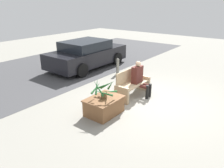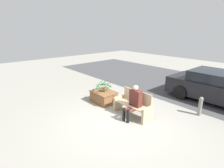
% 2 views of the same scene
% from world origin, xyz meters
% --- Properties ---
extents(ground_plane, '(30.00, 30.00, 0.00)m').
position_xyz_m(ground_plane, '(0.00, 0.00, 0.00)').
color(ground_plane, gray).
extents(road_surface, '(20.00, 6.00, 0.01)m').
position_xyz_m(road_surface, '(0.00, 5.78, 0.00)').
color(road_surface, '#424244').
rests_on(road_surface, ground_plane).
extents(bench, '(1.48, 0.54, 0.90)m').
position_xyz_m(bench, '(-0.03, 0.77, 0.40)').
color(bench, tan).
rests_on(bench, ground_plane).
extents(person_seated, '(0.44, 0.63, 1.22)m').
position_xyz_m(person_seated, '(0.15, 0.58, 0.66)').
color(person_seated, '#51231E').
rests_on(person_seated, ground_plane).
extents(planter_box, '(1.06, 0.80, 0.50)m').
position_xyz_m(planter_box, '(-1.66, 0.68, 0.27)').
color(planter_box, brown).
rests_on(planter_box, ground_plane).
extents(potted_plant, '(0.75, 0.74, 0.57)m').
position_xyz_m(potted_plant, '(-1.65, 0.68, 0.76)').
color(potted_plant, brown).
rests_on(potted_plant, planter_box).
extents(parked_car, '(4.16, 1.98, 1.33)m').
position_xyz_m(parked_car, '(1.59, 4.42, 0.67)').
color(parked_car, black).
rests_on(parked_car, ground_plane).
extents(bollard_post, '(0.15, 0.15, 0.72)m').
position_xyz_m(bollard_post, '(1.62, 2.57, 0.38)').
color(bollard_post, slate).
rests_on(bollard_post, ground_plane).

